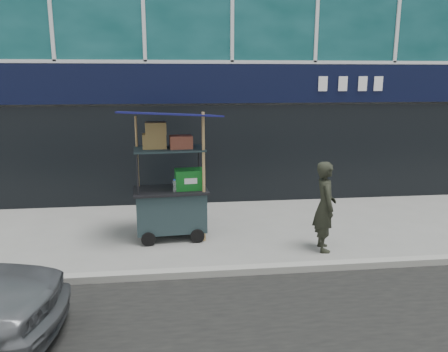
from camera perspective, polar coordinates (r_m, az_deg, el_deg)
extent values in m
plane|color=slate|center=(7.37, 5.11, -11.80)|extent=(80.00, 80.00, 0.00)
cube|color=gray|center=(7.17, 5.45, -12.02)|extent=(80.00, 0.18, 0.12)
cube|color=black|center=(10.51, 1.06, 11.94)|extent=(15.68, 0.06, 0.90)
cube|color=black|center=(10.71, 0.99, 2.81)|extent=(15.68, 0.04, 2.40)
cube|color=#192A2C|center=(8.53, -6.93, -4.45)|extent=(1.36, 0.86, 0.76)
cylinder|color=black|center=(8.27, -9.84, -8.16)|extent=(0.26, 0.07, 0.26)
cylinder|color=black|center=(8.32, -3.48, -7.83)|extent=(0.26, 0.07, 0.26)
cube|color=black|center=(8.42, -7.01, -1.84)|extent=(1.45, 0.95, 0.04)
cylinder|color=black|center=(7.99, -11.20, 0.08)|extent=(0.03, 0.03, 0.82)
cylinder|color=black|center=(8.07, -2.67, 0.43)|extent=(0.03, 0.03, 0.82)
cylinder|color=black|center=(8.63, -11.20, 1.02)|extent=(0.03, 0.03, 0.82)
cylinder|color=black|center=(8.70, -3.30, 1.34)|extent=(0.03, 0.03, 0.82)
cube|color=#192A2C|center=(8.25, -7.16, 3.51)|extent=(1.36, 0.86, 0.03)
cylinder|color=tan|center=(8.10, -2.66, -0.32)|extent=(0.06, 0.06, 2.45)
cylinder|color=tan|center=(8.67, -11.15, -0.04)|extent=(0.05, 0.05, 2.34)
cube|color=#0C0B3F|center=(8.17, -7.29, 8.04)|extent=(1.95, 1.44, 0.22)
cube|color=#0E5B1D|center=(8.34, -4.51, -0.41)|extent=(0.57, 0.42, 0.38)
cylinder|color=silver|center=(8.18, -6.47, -1.31)|extent=(0.08, 0.08, 0.22)
cylinder|color=blue|center=(8.15, -6.49, -0.49)|extent=(0.04, 0.04, 0.02)
cube|color=olive|center=(8.27, -9.10, 4.54)|extent=(0.46, 0.36, 0.27)
cube|color=brown|center=(8.20, -5.63, 4.45)|extent=(0.44, 0.33, 0.24)
cube|color=olive|center=(8.22, -8.93, 6.22)|extent=(0.40, 0.31, 0.22)
imported|color=black|center=(7.98, 13.04, -3.89)|extent=(0.44, 0.63, 1.63)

